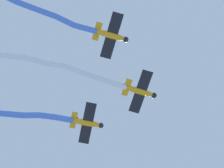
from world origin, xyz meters
TOP-DOWN VIEW (x-y plane):
  - airplane_lead at (4.97, 4.08)m, footprint 5.83×7.57m
  - smoke_trail_lead at (21.13, 10.12)m, footprint 28.55×9.86m
  - airplane_left_wing at (13.92, -1.01)m, footprint 5.82×7.63m
  - airplane_right_wing at (9.09, 13.52)m, footprint 5.83×7.59m

SIDE VIEW (x-z plane):
  - smoke_trail_lead at x=21.13m, z-range 74.69..77.04m
  - airplane_lead at x=4.97m, z-range 75.80..77.68m
  - airplane_left_wing at x=13.92m, z-range 75.80..77.68m
  - airplane_right_wing at x=9.09m, z-range 76.10..77.98m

